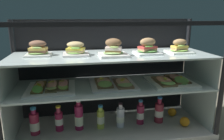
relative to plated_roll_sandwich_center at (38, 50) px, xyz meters
The scene contains 24 objects.
ground_plane 0.87m from the plated_roll_sandwich_center, ahead, with size 6.00×6.00×0.02m, color #635D4B.
case_base_deck 0.84m from the plated_roll_sandwich_center, ahead, with size 1.54×0.55×0.04m, color #BCBBB8.
case_frame 0.57m from the plated_roll_sandwich_center, 10.15° to the left, with size 1.54×0.55×0.88m.
riser_lower_tier 0.71m from the plated_roll_sandwich_center, ahead, with size 1.47×0.48×0.34m.
shelf_lower_glass 0.61m from the plated_roll_sandwich_center, ahead, with size 1.49×0.50×0.01m, color silver.
riser_upper_tier 0.56m from the plated_roll_sandwich_center, ahead, with size 1.47×0.48×0.22m.
shelf_upper_glass 0.54m from the plated_roll_sandwich_center, ahead, with size 1.49×0.50×0.01m, color silver.
plated_roll_sandwich_center is the anchor object (origin of this frame).
plated_roll_sandwich_left_of_center 0.27m from the plated_roll_sandwich_center, ahead, with size 0.18×0.18×0.10m.
plated_roll_sandwich_mid_right 0.54m from the plated_roll_sandwich_center, 12.03° to the right, with size 0.20×0.20×0.13m.
plated_roll_sandwich_near_right_corner 0.80m from the plated_roll_sandwich_center, ahead, with size 0.18×0.18×0.12m.
plated_roll_sandwich_near_left_corner 1.06m from the plated_roll_sandwich_center, ahead, with size 0.18×0.18×0.11m.
open_sandwich_tray_far_left 0.28m from the plated_roll_sandwich_center, 42.51° to the right, with size 0.34×0.33×0.05m.
open_sandwich_tray_left_of_center 0.60m from the plated_roll_sandwich_center, ahead, with size 0.34×0.34×0.06m.
open_sandwich_tray_right_of_center 1.03m from the plated_roll_sandwich_center, ahead, with size 0.34×0.33×0.06m.
juice_bottle_back_left 0.55m from the plated_roll_sandwich_center, 130.71° to the right, with size 0.07×0.07×0.21m.
juice_bottle_front_second 0.56m from the plated_roll_sandwich_center, 22.46° to the right, with size 0.06×0.06×0.20m.
juice_bottle_back_right 0.60m from the plated_roll_sandwich_center, 12.77° to the right, with size 0.07×0.07×0.25m.
juice_bottle_front_fourth 0.71m from the plated_roll_sandwich_center, ahead, with size 0.06×0.06×0.19m.
juice_bottle_front_right_end 0.81m from the plated_roll_sandwich_center, ahead, with size 0.06×0.06×0.20m.
juice_bottle_front_left_end 0.94m from the plated_roll_sandwich_center, ahead, with size 0.06×0.06×0.21m.
juice_bottle_near_post 1.08m from the plated_roll_sandwich_center, ahead, with size 0.07×0.07×0.22m.
orange_fruit_beside_bottles 1.27m from the plated_roll_sandwich_center, ahead, with size 0.08×0.08×0.08m, color orange.
orange_fruit_near_left_post 1.24m from the plated_roll_sandwich_center, ahead, with size 0.07×0.07×0.07m, color orange.
Camera 1 is at (-0.28, -1.54, 0.92)m, focal length 34.32 mm.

